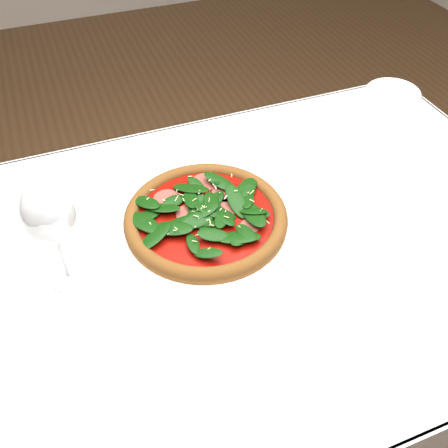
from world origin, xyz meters
name	(u,v)px	position (x,y,z in m)	size (l,w,h in m)	color
ground	(240,422)	(0.00, 0.00, 0.00)	(6.00, 6.00, 0.00)	brown
dining_table	(248,277)	(0.00, 0.00, 0.65)	(1.21, 0.81, 0.75)	silver
plate	(206,223)	(-0.06, 0.07, 0.76)	(0.35, 0.35, 0.01)	white
pizza	(206,216)	(-0.06, 0.07, 0.78)	(0.31, 0.31, 0.04)	#976124
wine_glass	(49,215)	(-0.31, 0.04, 0.89)	(0.08, 0.08, 0.20)	silver
saucer_far	(393,92)	(0.54, 0.34, 0.76)	(0.13, 0.13, 0.01)	white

